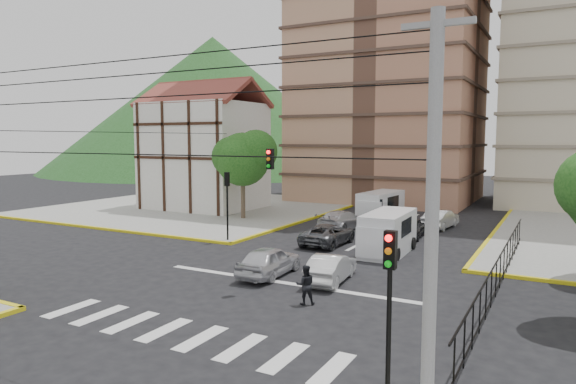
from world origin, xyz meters
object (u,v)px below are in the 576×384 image
Objects in this scene: traffic_light_se at (390,291)px; car_silver_front_left at (269,261)px; van_left_lane at (380,207)px; pedestrian_crosswalk at (305,285)px; car_white_front_right at (331,268)px; van_right_lane at (387,234)px; traffic_light_nw at (227,194)px.

traffic_light_se is 13.50m from car_silver_front_left.
van_left_lane reaches higher than car_silver_front_left.
traffic_light_se is 2.72× the size of pedestrian_crosswalk.
car_white_front_right is 3.59m from pedestrian_crosswalk.
van_left_lane is 18.73m from car_white_front_right.
car_silver_front_left is (-3.59, -7.36, -0.44)m from van_right_lane.
van_left_lane is at bearing 108.41° from van_right_lane.
traffic_light_nw is at bearing -108.53° from van_left_lane.
pedestrian_crosswalk is at bearing -92.31° from van_right_lane.
van_right_lane is at bearing 107.62° from traffic_light_se.
pedestrian_crosswalk is at bearing -73.26° from van_left_lane.
traffic_light_nw reaches higher than pedestrian_crosswalk.
van_right_lane is 12.23m from van_left_lane.
car_white_front_right is (3.08, 0.48, -0.07)m from car_silver_front_left.
car_silver_front_left is 1.07× the size of car_white_front_right.
traffic_light_nw reaches higher than car_white_front_right.
traffic_light_nw is 0.81× the size of van_left_lane.
car_white_front_right is at bearing -96.11° from van_right_lane.
van_left_lane is at bearing -84.37° from car_white_front_right.
traffic_light_nw reaches higher than van_left_lane.
traffic_light_se reaches higher than car_silver_front_left.
van_left_lane is 1.26× the size of car_silver_front_left.
van_right_lane reaches higher than car_white_front_right.
traffic_light_se reaches higher than pedestrian_crosswalk.
van_right_lane is 1.26× the size of car_silver_front_left.
van_left_lane is (-9.67, 28.59, -1.96)m from traffic_light_se.
van_right_lane is 8.20m from car_silver_front_left.
car_silver_front_left is 3.12m from car_white_front_right.
car_silver_front_left is at bearing -117.89° from van_right_lane.
car_silver_front_left is at bearing -72.47° from pedestrian_crosswalk.
traffic_light_nw is at bearing 135.00° from traffic_light_se.
traffic_light_nw is 1.09× the size of car_white_front_right.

